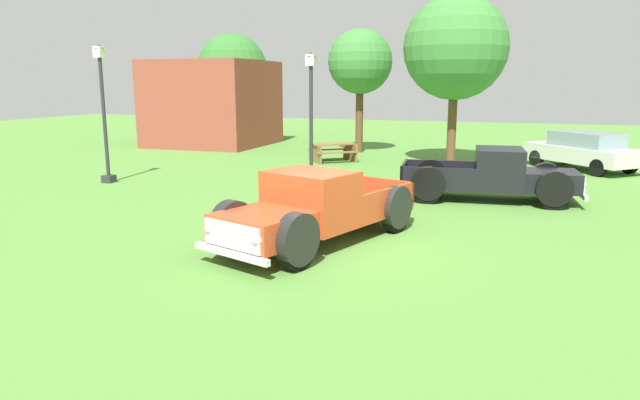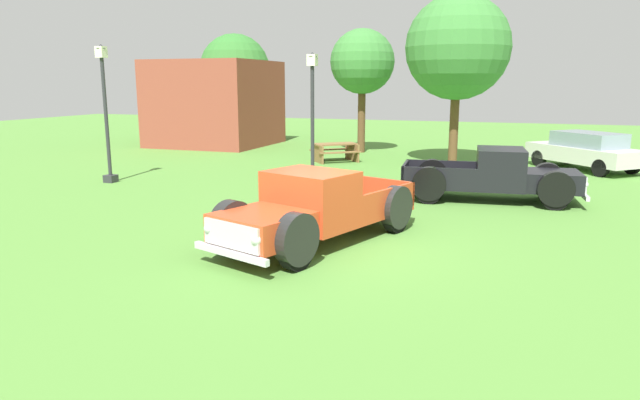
% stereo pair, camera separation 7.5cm
% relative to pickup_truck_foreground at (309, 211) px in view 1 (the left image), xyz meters
% --- Properties ---
extents(ground_plane, '(80.00, 80.00, 0.00)m').
position_rel_pickup_truck_foreground_xyz_m(ground_plane, '(0.49, 0.02, -0.74)').
color(ground_plane, '#548C38').
extents(pickup_truck_foreground, '(3.37, 5.34, 1.54)m').
position_rel_pickup_truck_foreground_xyz_m(pickup_truck_foreground, '(0.00, 0.00, 0.00)').
color(pickup_truck_foreground, '#D14723').
rests_on(pickup_truck_foreground, ground_plane).
extents(pickup_truck_behind_left, '(5.05, 2.31, 1.50)m').
position_rel_pickup_truck_foreground_xyz_m(pickup_truck_behind_left, '(3.57, 5.99, -0.02)').
color(pickup_truck_behind_left, black).
rests_on(pickup_truck_behind_left, ground_plane).
extents(sedan_distant_a, '(4.27, 4.43, 1.46)m').
position_rel_pickup_truck_foreground_xyz_m(sedan_distant_a, '(6.38, 13.22, 0.03)').
color(sedan_distant_a, silver).
rests_on(sedan_distant_a, ground_plane).
extents(lamp_post_near, '(0.36, 0.36, 4.25)m').
position_rel_pickup_truck_foreground_xyz_m(lamp_post_near, '(-2.34, 6.62, 1.49)').
color(lamp_post_near, '#2D2D33').
rests_on(lamp_post_near, ground_plane).
extents(lamp_post_far, '(0.36, 0.36, 4.52)m').
position_rel_pickup_truck_foreground_xyz_m(lamp_post_far, '(-8.99, 4.89, 1.63)').
color(lamp_post_far, '#2D2D33').
rests_on(lamp_post_far, ground_plane).
extents(picnic_table, '(2.33, 2.28, 0.78)m').
position_rel_pickup_truck_foreground_xyz_m(picnic_table, '(-3.43, 12.33, -0.24)').
color(picnic_table, olive).
rests_on(picnic_table, ground_plane).
extents(oak_tree_east, '(4.19, 4.19, 6.20)m').
position_rel_pickup_truck_foreground_xyz_m(oak_tree_east, '(-12.52, 20.77, 3.36)').
color(oak_tree_east, brown).
rests_on(oak_tree_east, ground_plane).
extents(oak_tree_west, '(3.03, 3.03, 5.80)m').
position_rel_pickup_truck_foreground_xyz_m(oak_tree_west, '(-3.25, 15.90, 3.51)').
color(oak_tree_west, brown).
rests_on(oak_tree_west, ground_plane).
extents(oak_tree_center, '(4.12, 4.12, 6.73)m').
position_rel_pickup_truck_foreground_xyz_m(oak_tree_center, '(1.43, 12.99, 3.92)').
color(oak_tree_center, brown).
rests_on(oak_tree_center, ground_plane).
extents(brick_pavilion, '(5.68, 5.76, 4.44)m').
position_rel_pickup_truck_foreground_xyz_m(brick_pavilion, '(-11.57, 16.62, 1.49)').
color(brick_pavilion, brown).
rests_on(brick_pavilion, ground_plane).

